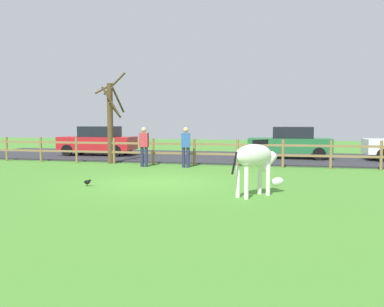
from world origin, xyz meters
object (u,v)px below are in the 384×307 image
Objects in this scene: visitor_right_of_tree at (144,145)px; crow_on_grass at (87,182)px; bare_tree at (111,119)px; parked_car_red at (98,140)px; zebra at (256,159)px; parked_car_green at (290,142)px; visitor_left_of_tree at (186,145)px.

crow_on_grass is at bearing -87.80° from visitor_right_of_tree.
bare_tree is 2.39m from visitor_right_of_tree.
parked_car_red is at bearing 133.72° from visitor_right_of_tree.
crow_on_grass is 0.13× the size of visitor_right_of_tree.
crow_on_grass is 5.34m from visitor_right_of_tree.
visitor_right_of_tree reaches higher than zebra.
parked_car_red is 10.14m from parked_car_green.
bare_tree is at bearing -152.55° from parked_car_green.
parked_car_green is at bearing 61.21° from crow_on_grass.
parked_car_green is at bearing 85.87° from zebra.
visitor_right_of_tree is (1.91, -0.95, -1.08)m from bare_tree.
visitor_left_of_tree is at bearing -130.30° from parked_car_green.
parked_car_red is at bearing 132.47° from zebra.
bare_tree is 1.01× the size of parked_car_green.
parked_car_red is at bearing -177.20° from parked_car_green.
zebra is 1.00× the size of visitor_right_of_tree.
crow_on_grass is at bearing -65.32° from parked_car_red.
parked_car_green is 7.67m from visitor_right_of_tree.
bare_tree reaches higher than parked_car_red.
bare_tree is 2.49× the size of visitor_left_of_tree.
visitor_right_of_tree is at bearing 131.46° from zebra.
zebra is 13.85m from parked_car_red.
visitor_left_of_tree is at bearing 119.50° from zebra.
visitor_left_of_tree and visitor_right_of_tree have the same top height.
parked_car_green reaches higher than crow_on_grass.
bare_tree is 1.00× the size of parked_car_red.
visitor_left_of_tree is (3.65, -0.81, -1.08)m from bare_tree.
zebra is 0.40× the size of parked_car_green.
visitor_left_of_tree is (-3.33, 5.88, -0.02)m from zebra.
parked_car_red is 7.43m from visitor_left_of_tree.
parked_car_green is 2.46× the size of visitor_left_of_tree.
parked_car_green is at bearing 2.80° from parked_car_red.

